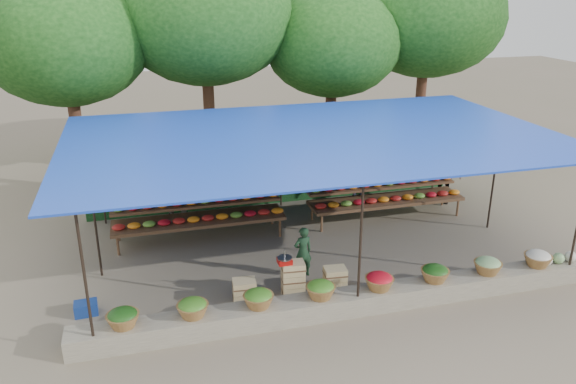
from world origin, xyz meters
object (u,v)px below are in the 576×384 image
object	(u,v)px
blue_crate_front	(112,333)
blue_crate_back	(86,308)
weighing_scale	(285,260)
crate_counter	(292,283)
vendor_seated	(303,252)

from	to	relation	value
blue_crate_front	blue_crate_back	size ratio (longest dim) A/B	1.15
blue_crate_front	blue_crate_back	xyz separation A→B (m)	(-0.50, 1.02, -0.02)
weighing_scale	blue_crate_front	size ratio (longest dim) A/B	0.63
weighing_scale	crate_counter	bearing A→B (deg)	-0.00
vendor_seated	blue_crate_back	bearing A→B (deg)	-5.08
vendor_seated	blue_crate_front	xyz separation A→B (m)	(-3.95, -1.37, -0.43)
crate_counter	weighing_scale	bearing A→B (deg)	180.00
crate_counter	weighing_scale	distance (m)	0.55
blue_crate_back	vendor_seated	bearing A→B (deg)	1.32
vendor_seated	blue_crate_back	distance (m)	4.49
crate_counter	blue_crate_front	xyz separation A→B (m)	(-3.49, -0.60, -0.16)
weighing_scale	blue_crate_front	xyz separation A→B (m)	(-3.35, -0.60, -0.70)
weighing_scale	blue_crate_front	world-z (taller)	weighing_scale
weighing_scale	blue_crate_back	bearing A→B (deg)	173.86
crate_counter	vendor_seated	size ratio (longest dim) A/B	2.07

